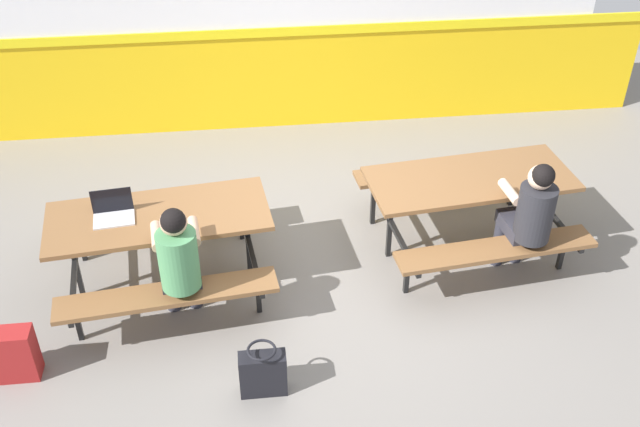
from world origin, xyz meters
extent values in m
cube|color=gray|center=(0.00, 0.00, -0.01)|extent=(10.00, 10.00, 0.02)
cube|color=yellow|center=(0.00, 2.67, 0.55)|extent=(8.00, 0.12, 1.10)
cube|color=yellow|center=(0.00, 2.60, 1.15)|extent=(8.00, 0.03, 0.10)
cube|color=brown|center=(-1.33, -0.09, 0.72)|extent=(1.85, 0.94, 0.04)
cube|color=brown|center=(-1.26, -0.73, 0.43)|extent=(1.71, 0.47, 0.04)
cube|color=brown|center=(-1.40, 0.54, 0.43)|extent=(1.71, 0.47, 0.04)
cube|color=black|center=(-2.03, -0.17, 0.35)|extent=(0.04, 0.04, 0.70)
cube|color=black|center=(-2.03, -0.17, 0.39)|extent=(0.21, 1.54, 0.04)
cube|color=black|center=(-1.98, -0.68, 0.21)|extent=(0.04, 0.04, 0.41)
cube|color=black|center=(-2.09, 0.33, 0.21)|extent=(0.04, 0.04, 0.41)
cube|color=black|center=(-0.62, -0.01, 0.35)|extent=(0.04, 0.04, 0.70)
cube|color=black|center=(-0.62, -0.01, 0.39)|extent=(0.21, 1.54, 0.04)
cube|color=black|center=(-0.57, -0.52, 0.21)|extent=(0.04, 0.04, 0.41)
cube|color=black|center=(-0.68, 0.49, 0.21)|extent=(0.04, 0.04, 0.41)
cube|color=brown|center=(1.33, 0.17, 0.72)|extent=(1.85, 0.94, 0.04)
cube|color=brown|center=(1.40, -0.47, 0.43)|extent=(1.71, 0.47, 0.04)
cube|color=brown|center=(1.26, 0.80, 0.43)|extent=(1.71, 0.47, 0.04)
cube|color=black|center=(0.62, 0.09, 0.35)|extent=(0.04, 0.04, 0.70)
cube|color=black|center=(0.62, 0.09, 0.39)|extent=(0.21, 1.54, 0.04)
cube|color=black|center=(0.68, -0.42, 0.21)|extent=(0.04, 0.04, 0.41)
cube|color=black|center=(0.57, 0.59, 0.21)|extent=(0.04, 0.04, 0.41)
cube|color=black|center=(2.03, 0.25, 0.35)|extent=(0.04, 0.04, 0.70)
cube|color=black|center=(2.03, 0.25, 0.39)|extent=(0.21, 1.54, 0.04)
cube|color=black|center=(2.09, -0.26, 0.21)|extent=(0.04, 0.04, 0.41)
cube|color=black|center=(1.98, 0.75, 0.21)|extent=(0.04, 0.04, 0.41)
cylinder|color=#2D2D38|center=(-1.26, -0.40, 0.23)|extent=(0.11, 0.11, 0.45)
cylinder|color=#2D2D38|center=(-1.08, -0.38, 0.23)|extent=(0.11, 0.11, 0.45)
cube|color=#2D2D38|center=(-1.16, -0.54, 0.51)|extent=(0.34, 0.41, 0.12)
cylinder|color=#4C8C59|center=(-1.14, -0.71, 0.75)|extent=(0.30, 0.30, 0.48)
cylinder|color=tan|center=(-1.30, -0.53, 0.85)|extent=(0.11, 0.31, 0.08)
cylinder|color=tan|center=(-1.02, -0.50, 0.85)|extent=(0.11, 0.31, 0.08)
sphere|color=tan|center=(-1.14, -0.69, 1.08)|extent=(0.20, 0.20, 0.20)
sphere|color=black|center=(-1.14, -0.72, 1.11)|extent=(0.18, 0.18, 0.18)
cylinder|color=#2D2D38|center=(1.56, -0.12, 0.23)|extent=(0.11, 0.11, 0.45)
cylinder|color=#2D2D38|center=(1.74, -0.10, 0.23)|extent=(0.11, 0.11, 0.45)
cube|color=#2D2D38|center=(1.67, -0.26, 0.51)|extent=(0.34, 0.41, 0.12)
cylinder|color=#26262B|center=(1.68, -0.43, 0.75)|extent=(0.30, 0.30, 0.48)
cylinder|color=beige|center=(1.52, -0.25, 0.85)|extent=(0.11, 0.31, 0.08)
cylinder|color=beige|center=(1.80, -0.22, 0.85)|extent=(0.11, 0.31, 0.08)
sphere|color=beige|center=(1.68, -0.41, 1.08)|extent=(0.20, 0.20, 0.20)
sphere|color=black|center=(1.69, -0.44, 1.11)|extent=(0.18, 0.18, 0.18)
cube|color=silver|center=(-1.67, -0.13, 0.75)|extent=(0.34, 0.25, 0.01)
cube|color=black|center=(-1.68, -0.03, 0.86)|extent=(0.32, 0.04, 0.21)
cube|color=maroon|center=(-2.36, -1.01, 0.22)|extent=(0.30, 0.18, 0.44)
cube|color=maroon|center=(-2.36, -0.90, 0.15)|extent=(0.21, 0.04, 0.19)
cube|color=black|center=(-0.57, -1.37, 0.18)|extent=(0.34, 0.14, 0.36)
torus|color=black|center=(-0.57, -1.37, 0.42)|extent=(0.21, 0.21, 0.02)
camera|label=1|loc=(-0.58, -5.10, 4.24)|focal=42.07mm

